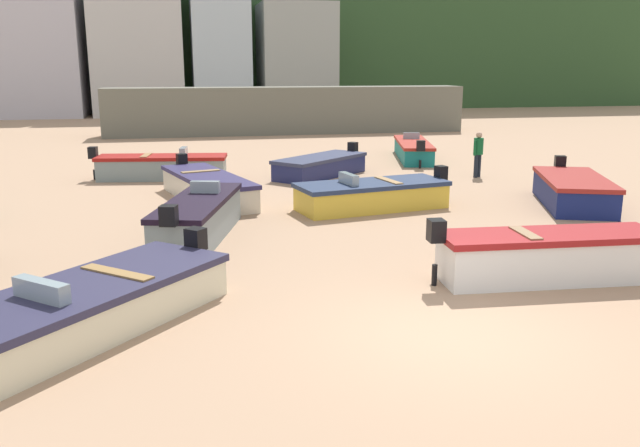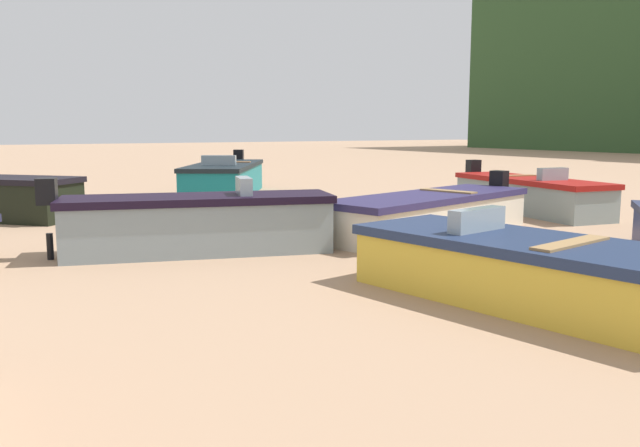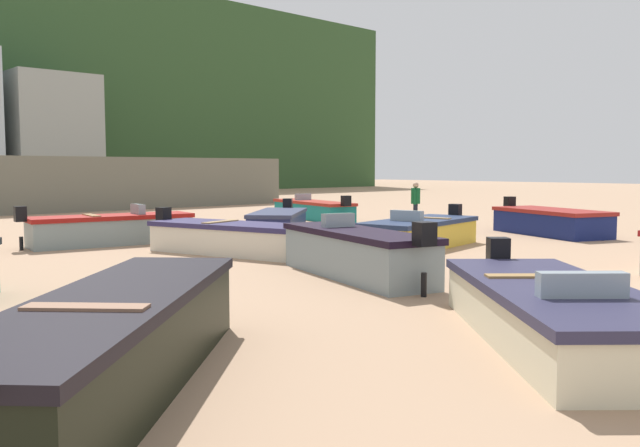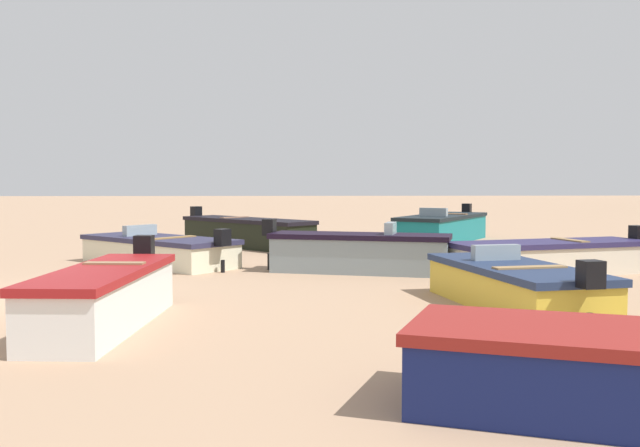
# 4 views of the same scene
# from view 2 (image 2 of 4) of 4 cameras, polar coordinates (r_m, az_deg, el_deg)

# --- Properties ---
(boat_cream_1) EXTENTS (2.73, 5.17, 1.09)m
(boat_cream_1) POSITION_cam_2_polar(r_m,az_deg,el_deg) (12.54, 9.62, 0.85)
(boat_cream_1) COLOR beige
(boat_cream_1) RESTS_ON ground
(boat_yellow_2) EXTENTS (4.57, 2.33, 1.08)m
(boat_yellow_2) POSITION_cam_2_polar(r_m,az_deg,el_deg) (7.87, 17.75, -3.88)
(boat_yellow_2) COLOR gold
(boat_yellow_2) RESTS_ON ground
(boat_grey_3) EXTENTS (4.80, 1.96, 1.15)m
(boat_grey_3) POSITION_cam_2_polar(r_m,az_deg,el_deg) (16.37, 17.80, 2.43)
(boat_grey_3) COLOR gray
(boat_grey_3) RESTS_ON ground
(boat_teal_4) EXTENTS (5.35, 4.18, 1.28)m
(boat_teal_4) POSITION_cam_2_polar(r_m,az_deg,el_deg) (19.69, -8.31, 3.85)
(boat_teal_4) COLOR #137177
(boat_teal_4) RESTS_ON ground
(boat_grey_6) EXTENTS (2.35, 4.58, 1.25)m
(boat_grey_6) POSITION_cam_2_polar(r_m,az_deg,el_deg) (10.68, -10.58, -0.00)
(boat_grey_6) COLOR gray
(boat_grey_6) RESTS_ON ground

